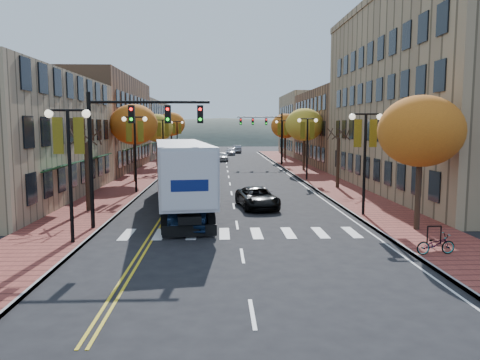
{
  "coord_description": "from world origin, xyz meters",
  "views": [
    {
      "loc": [
        -0.9,
        -20.74,
        5.33
      ],
      "look_at": [
        0.25,
        6.17,
        2.2
      ],
      "focal_mm": 35.0,
      "sensor_mm": 36.0,
      "label": 1
    }
  ],
  "objects": [
    {
      "name": "traffic_mast_far",
      "position": [
        5.48,
        42.0,
        4.92
      ],
      "size": [
        6.1,
        0.34,
        7.0
      ],
      "color": "black",
      "rests_on": "ground"
    },
    {
      "name": "navy_sedan",
      "position": [
        -2.37,
        3.65,
        0.87
      ],
      "size": [
        2.16,
        5.38,
        1.74
      ],
      "primitive_type": "imported",
      "rotation": [
        0.0,
        0.0,
        -0.06
      ],
      "color": "black",
      "rests_on": "ground"
    },
    {
      "name": "car_far_silver",
      "position": [
        1.08,
        64.97,
        0.62
      ],
      "size": [
        1.94,
        4.36,
        1.24
      ],
      "primitive_type": "imported",
      "rotation": [
        0.0,
        0.0,
        -0.05
      ],
      "color": "#A1A2A9",
      "rests_on": "ground"
    },
    {
      "name": "building_left_mid",
      "position": [
        -17.0,
        36.0,
        5.5
      ],
      "size": [
        12.0,
        24.0,
        11.0
      ],
      "primitive_type": "cube",
      "color": "brown",
      "rests_on": "ground"
    },
    {
      "name": "tree_right_d",
      "position": [
        9.0,
        50.0,
        5.29
      ],
      "size": [
        4.35,
        4.35,
        7.0
      ],
      "color": "#382619",
      "rests_on": "sidewalk_right"
    },
    {
      "name": "lamp_left_d",
      "position": [
        -7.5,
        52.0,
        4.29
      ],
      "size": [
        1.96,
        0.36,
        6.05
      ],
      "color": "black",
      "rests_on": "ground"
    },
    {
      "name": "tree_right_c",
      "position": [
        9.0,
        34.0,
        5.45
      ],
      "size": [
        4.48,
        4.48,
        7.21
      ],
      "color": "#382619",
      "rests_on": "sidewalk_right"
    },
    {
      "name": "building_right_far",
      "position": [
        18.5,
        64.0,
        5.5
      ],
      "size": [
        15.0,
        20.0,
        11.0
      ],
      "primitive_type": "cube",
      "color": "#9E8966",
      "rests_on": "ground"
    },
    {
      "name": "tree_left_d",
      "position": [
        -9.0,
        58.0,
        5.6
      ],
      "size": [
        4.61,
        4.61,
        7.42
      ],
      "color": "#382619",
      "rests_on": "sidewalk_left"
    },
    {
      "name": "lamp_left_b",
      "position": [
        -7.5,
        16.0,
        4.29
      ],
      "size": [
        1.96,
        0.36,
        6.05
      ],
      "color": "black",
      "rests_on": "ground"
    },
    {
      "name": "black_suv",
      "position": [
        1.51,
        9.26,
        0.68
      ],
      "size": [
        2.89,
        5.13,
        1.35
      ],
      "primitive_type": "imported",
      "rotation": [
        0.0,
        0.0,
        0.14
      ],
      "color": "black",
      "rests_on": "ground"
    },
    {
      "name": "lamp_right_b",
      "position": [
        7.5,
        24.0,
        4.29
      ],
      "size": [
        1.96,
        0.36,
        6.05
      ],
      "color": "black",
      "rests_on": "ground"
    },
    {
      "name": "tree_left_c",
      "position": [
        -9.0,
        40.0,
        5.05
      ],
      "size": [
        4.16,
        4.16,
        6.69
      ],
      "color": "#382619",
      "rests_on": "sidewalk_left"
    },
    {
      "name": "building_right_mid",
      "position": [
        18.5,
        42.0,
        5.0
      ],
      "size": [
        15.0,
        24.0,
        10.0
      ],
      "primitive_type": "cube",
      "color": "brown",
      "rests_on": "ground"
    },
    {
      "name": "lamp_left_a",
      "position": [
        -7.5,
        0.0,
        4.29
      ],
      "size": [
        1.96,
        0.36,
        6.05
      ],
      "color": "black",
      "rests_on": "ground"
    },
    {
      "name": "building_left_far",
      "position": [
        -17.0,
        61.0,
        4.75
      ],
      "size": [
        12.0,
        26.0,
        9.5
      ],
      "primitive_type": "cube",
      "color": "#9E8966",
      "rests_on": "ground"
    },
    {
      "name": "tree_left_b",
      "position": [
        -9.0,
        24.0,
        5.45
      ],
      "size": [
        4.48,
        4.48,
        7.21
      ],
      "color": "#382619",
      "rests_on": "sidewalk_left"
    },
    {
      "name": "ground",
      "position": [
        0.0,
        0.0,
        0.0
      ],
      "size": [
        200.0,
        200.0,
        0.0
      ],
      "primitive_type": "plane",
      "color": "black",
      "rests_on": "ground"
    },
    {
      "name": "lamp_right_a",
      "position": [
        7.5,
        6.0,
        4.29
      ],
      "size": [
        1.96,
        0.36,
        6.05
      ],
      "color": "black",
      "rests_on": "ground"
    },
    {
      "name": "building_right_near",
      "position": [
        18.5,
        16.0,
        7.5
      ],
      "size": [
        15.0,
        28.0,
        15.0
      ],
      "primitive_type": "cube",
      "color": "#997F5B",
      "rests_on": "ground"
    },
    {
      "name": "car_far_white",
      "position": [
        -0.5,
        50.07,
        0.71
      ],
      "size": [
        1.71,
        4.16,
        1.41
      ],
      "primitive_type": "imported",
      "rotation": [
        0.0,
        0.0,
        0.01
      ],
      "color": "silver",
      "rests_on": "ground"
    },
    {
      "name": "traffic_mast_near",
      "position": [
        -5.48,
        3.0,
        4.92
      ],
      "size": [
        6.1,
        0.35,
        7.0
      ],
      "color": "black",
      "rests_on": "ground"
    },
    {
      "name": "lamp_left_c",
      "position": [
        -7.5,
        34.0,
        4.29
      ],
      "size": [
        1.96,
        0.36,
        6.05
      ],
      "color": "black",
      "rests_on": "ground"
    },
    {
      "name": "sidewalk_right",
      "position": [
        9.0,
        32.5,
        0.07
      ],
      "size": [
        4.0,
        85.0,
        0.15
      ],
      "primitive_type": "cube",
      "color": "brown",
      "rests_on": "ground"
    },
    {
      "name": "lamp_right_c",
      "position": [
        7.5,
        42.0,
        4.29
      ],
      "size": [
        1.96,
        0.36,
        6.05
      ],
      "color": "black",
      "rests_on": "ground"
    },
    {
      "name": "semi_truck",
      "position": [
        -3.46,
        9.03,
        2.53
      ],
      "size": [
        5.09,
        17.52,
        4.33
      ],
      "rotation": [
        0.0,
        0.0,
        0.14
      ],
      "color": "black",
      "rests_on": "ground"
    },
    {
      "name": "tree_right_b",
      "position": [
        9.0,
        18.0,
        2.25
      ],
      "size": [
        0.28,
        0.28,
        4.2
      ],
      "color": "#382619",
      "rests_on": "sidewalk_right"
    },
    {
      "name": "car_far_oncoming",
      "position": [
        2.43,
        71.66,
        0.76
      ],
      "size": [
        1.72,
        4.64,
        1.52
      ],
      "primitive_type": "imported",
      "rotation": [
        0.0,
        0.0,
        3.17
      ],
      "color": "#9A99A0",
      "rests_on": "ground"
    },
    {
      "name": "tree_right_a",
      "position": [
        9.0,
        2.0,
        5.05
      ],
      "size": [
        4.16,
        4.16,
        6.69
      ],
      "color": "#382619",
      "rests_on": "sidewalk_right"
    },
    {
      "name": "sidewalk_left",
      "position": [
        -9.0,
        32.5,
        0.07
      ],
      "size": [
        4.0,
        85.0,
        0.15
      ],
      "primitive_type": "cube",
      "color": "brown",
      "rests_on": "ground"
    },
    {
      "name": "tree_left_a",
      "position": [
        -9.0,
        8.0,
        2.25
      ],
      "size": [
        0.28,
        0.28,
        4.2
      ],
      "color": "#382619",
      "rests_on": "sidewalk_left"
    },
    {
      "name": "bicycle",
      "position": [
        7.8,
        -2.64,
        0.58
      ],
      "size": [
        1.67,
        0.72,
        0.85
      ],
      "primitive_type": "imported",
      "rotation": [
        0.0,
        0.0,
        1.67
      ],
      "color": "gray",
      "rests_on": "sidewalk_right"
    }
  ]
}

